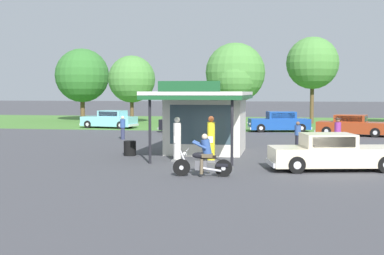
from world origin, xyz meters
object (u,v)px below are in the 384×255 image
parked_car_back_row_centre_right (352,126)px  parked_car_back_row_far_left (194,123)px  parked_car_back_row_left (279,122)px  spare_tire_stack (130,148)px  gas_pump_nearside (177,141)px  gas_pump_offside (211,141)px  motorcycle_with_rider (203,159)px  bystander_leaning_by_kiosk (338,133)px  bystander_strolling_foreground (123,127)px  featured_classic_sedan (333,153)px  parked_car_back_row_right (110,120)px  bystander_standing_back_lot (298,135)px

parked_car_back_row_centre_right → parked_car_back_row_far_left: 11.63m
parked_car_back_row_centre_right → parked_car_back_row_left: parked_car_back_row_left is taller
parked_car_back_row_far_left → spare_tire_stack: size_ratio=7.50×
gas_pump_nearside → gas_pump_offside: gas_pump_offside is taller
motorcycle_with_rider → bystander_leaning_by_kiosk: bystander_leaning_by_kiosk is taller
gas_pump_nearside → motorcycle_with_rider: gas_pump_nearside is taller
gas_pump_offside → bystander_strolling_foreground: size_ratio=1.33×
parked_car_back_row_far_left → gas_pump_nearside: bearing=-82.7°
parked_car_back_row_centre_right → bystander_strolling_foreground: bearing=-159.3°
gas_pump_nearside → featured_classic_sedan: 6.79m
bystander_strolling_foreground → motorcycle_with_rider: bearing=-61.4°
bystander_strolling_foreground → parked_car_back_row_far_left: bearing=60.7°
parked_car_back_row_centre_right → spare_tire_stack: bearing=-131.3°
motorcycle_with_rider → bystander_strolling_foreground: 15.60m
featured_classic_sedan → spare_tire_stack: (-9.35, 3.03, -0.30)m
parked_car_back_row_left → motorcycle_with_rider: bearing=-96.5°
motorcycle_with_rider → gas_pump_offside: bearing=93.8°
parked_car_back_row_left → spare_tire_stack: size_ratio=7.08×
featured_classic_sedan → parked_car_back_row_right: parked_car_back_row_right is taller
featured_classic_sedan → parked_car_back_row_centre_right: bearing=80.4°
bystander_leaning_by_kiosk → bystander_strolling_foreground: 13.78m
motorcycle_with_rider → parked_car_back_row_right: (-11.92, 23.87, 0.05)m
parked_car_back_row_centre_right → parked_car_back_row_far_left: bearing=176.7°
parked_car_back_row_far_left → bystander_standing_back_lot: (7.53, -10.28, 0.07)m
gas_pump_offside → bystander_strolling_foreground: bearing=126.3°
motorcycle_with_rider → spare_tire_stack: bearing=129.2°
gas_pump_offside → featured_classic_sedan: gas_pump_offside is taller
motorcycle_with_rider → parked_car_back_row_right: bearing=116.5°
parked_car_back_row_centre_right → parked_car_back_row_far_left: (-11.61, 0.67, 0.02)m
parked_car_back_row_far_left → parked_car_back_row_left: parked_car_back_row_far_left is taller
gas_pump_nearside → gas_pump_offside: 1.53m
featured_classic_sedan → parked_car_back_row_centre_right: parked_car_back_row_centre_right is taller
parked_car_back_row_far_left → bystander_standing_back_lot: size_ratio=3.58×
gas_pump_nearside → bystander_leaning_by_kiosk: 9.63m
motorcycle_with_rider → bystander_leaning_by_kiosk: (5.75, 9.85, 0.28)m
gas_pump_nearside → spare_tire_stack: 3.22m
parked_car_back_row_left → gas_pump_offside: bearing=-98.7°
parked_car_back_row_right → bystander_standing_back_lot: parked_car_back_row_right is taller
parked_car_back_row_centre_right → parked_car_back_row_left: bearing=149.9°
gas_pump_nearside → featured_classic_sedan: (6.65, -1.39, -0.26)m
parked_car_back_row_right → spare_tire_stack: parked_car_back_row_right is taller
gas_pump_offside → spare_tire_stack: 4.58m
gas_pump_nearside → parked_car_back_row_right: 22.42m
featured_classic_sedan → bystander_strolling_foreground: bearing=137.7°
gas_pump_offside → motorcycle_with_rider: gas_pump_offside is taller
parked_car_back_row_left → bystander_strolling_foreground: size_ratio=3.32×
motorcycle_with_rider → featured_classic_sedan: bearing=27.1°
gas_pump_offside → bystander_strolling_foreground: (-7.22, 9.83, -0.14)m
parked_car_back_row_centre_right → featured_classic_sedan: bearing=-99.6°
gas_pump_offside → parked_car_back_row_centre_right: size_ratio=0.39×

